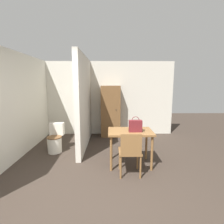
{
  "coord_description": "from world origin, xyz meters",
  "views": [
    {
      "loc": [
        0.24,
        -2.3,
        1.76
      ],
      "look_at": [
        0.29,
        1.78,
        1.1
      ],
      "focal_mm": 28.0,
      "sensor_mm": 36.0,
      "label": 1
    }
  ],
  "objects_px": {
    "toilet": "(55,140)",
    "handbag": "(135,126)",
    "wooden_chair": "(130,151)",
    "wooden_cabinet": "(111,111)",
    "dining_table": "(130,135)"
  },
  "relations": [
    {
      "from": "toilet",
      "to": "handbag",
      "type": "xyz_separation_m",
      "value": [
        1.96,
        -0.86,
        0.58
      ]
    },
    {
      "from": "wooden_chair",
      "to": "toilet",
      "type": "relative_size",
      "value": 1.2
    },
    {
      "from": "wooden_chair",
      "to": "handbag",
      "type": "xyz_separation_m",
      "value": [
        0.15,
        0.39,
        0.4
      ]
    },
    {
      "from": "wooden_chair",
      "to": "handbag",
      "type": "bearing_deg",
      "value": 69.44
    },
    {
      "from": "wooden_chair",
      "to": "wooden_cabinet",
      "type": "height_order",
      "value": "wooden_cabinet"
    },
    {
      "from": "dining_table",
      "to": "handbag",
      "type": "distance_m",
      "value": 0.26
    },
    {
      "from": "toilet",
      "to": "wooden_cabinet",
      "type": "xyz_separation_m",
      "value": [
        1.45,
        1.35,
        0.54
      ]
    },
    {
      "from": "handbag",
      "to": "wooden_chair",
      "type": "bearing_deg",
      "value": -110.73
    },
    {
      "from": "wooden_chair",
      "to": "toilet",
      "type": "xyz_separation_m",
      "value": [
        -1.81,
        1.25,
        -0.18
      ]
    },
    {
      "from": "dining_table",
      "to": "wooden_chair",
      "type": "distance_m",
      "value": 0.5
    },
    {
      "from": "dining_table",
      "to": "toilet",
      "type": "height_order",
      "value": "dining_table"
    },
    {
      "from": "wooden_chair",
      "to": "handbag",
      "type": "height_order",
      "value": "handbag"
    },
    {
      "from": "toilet",
      "to": "handbag",
      "type": "relative_size",
      "value": 2.22
    },
    {
      "from": "toilet",
      "to": "wooden_cabinet",
      "type": "height_order",
      "value": "wooden_cabinet"
    },
    {
      "from": "wooden_chair",
      "to": "wooden_cabinet",
      "type": "bearing_deg",
      "value": 98.1
    }
  ]
}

